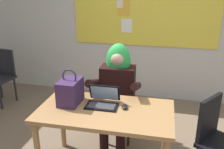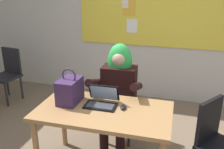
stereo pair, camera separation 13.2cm
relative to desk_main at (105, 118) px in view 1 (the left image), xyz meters
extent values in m
cube|color=beige|center=(0.12, 2.08, 0.71)|extent=(6.67, 0.10, 2.73)
cube|color=yellow|center=(0.12, 2.02, 0.90)|extent=(2.40, 0.02, 1.20)
cube|color=gold|center=(-0.22, 2.01, 0.93)|extent=(0.21, 0.01, 0.28)
cube|color=white|center=(-0.17, 2.01, 0.62)|extent=(0.18, 0.01, 0.23)
cube|color=#F4E0C6|center=(-0.25, 2.01, 1.03)|extent=(0.18, 0.01, 0.24)
cube|color=#A37547|center=(0.00, 0.00, 0.08)|extent=(1.38, 0.78, 0.04)
cylinder|color=#A37547|center=(-0.63, 0.29, -0.30)|extent=(0.06, 0.06, 0.71)
cylinder|color=#A37547|center=(0.61, 0.33, -0.30)|extent=(0.06, 0.06, 0.71)
cube|color=#2D3347|center=(-0.02, 0.65, -0.20)|extent=(0.44, 0.44, 0.04)
cube|color=#2D3347|center=(-0.03, 0.84, 0.04)|extent=(0.38, 0.06, 0.45)
cylinder|color=#262628|center=(0.16, 0.49, -0.44)|extent=(0.04, 0.04, 0.43)
cylinder|color=#262628|center=(-0.18, 0.47, -0.44)|extent=(0.04, 0.04, 0.43)
cylinder|color=#262628|center=(0.14, 0.83, -0.44)|extent=(0.04, 0.04, 0.43)
cylinder|color=#262628|center=(-0.20, 0.81, -0.44)|extent=(0.04, 0.04, 0.43)
cylinder|color=black|center=(0.10, 0.30, -0.42)|extent=(0.11, 0.11, 0.47)
cylinder|color=black|center=(-0.10, 0.29, -0.42)|extent=(0.11, 0.11, 0.47)
cylinder|color=black|center=(0.09, 0.47, -0.15)|extent=(0.17, 0.43, 0.15)
cylinder|color=black|center=(-0.11, 0.46, -0.15)|extent=(0.17, 0.43, 0.15)
cube|color=black|center=(-0.02, 0.67, 0.08)|extent=(0.43, 0.28, 0.52)
cylinder|color=black|center=(0.24, 0.45, 0.19)|extent=(0.11, 0.47, 0.24)
cylinder|color=black|center=(-0.26, 0.43, 0.19)|extent=(0.11, 0.47, 0.24)
sphere|color=#D1A889|center=(-0.02, 0.67, 0.44)|extent=(0.20, 0.20, 0.20)
ellipsoid|color=green|center=(-0.02, 0.70, 0.40)|extent=(0.31, 0.24, 0.44)
cube|color=black|center=(-0.05, 0.05, 0.10)|extent=(0.34, 0.20, 0.01)
cube|color=#333338|center=(-0.05, 0.05, 0.11)|extent=(0.28, 0.15, 0.00)
cube|color=black|center=(-0.05, 0.18, 0.20)|extent=(0.33, 0.08, 0.18)
cube|color=#99B7E0|center=(-0.05, 0.17, 0.20)|extent=(0.29, 0.07, 0.16)
ellipsoid|color=black|center=(0.18, 0.07, 0.11)|extent=(0.08, 0.12, 0.03)
cube|color=#38234C|center=(-0.39, 0.06, 0.23)|extent=(0.20, 0.30, 0.26)
torus|color=#38234C|center=(-0.39, 0.06, 0.40)|extent=(0.16, 0.02, 0.16)
cube|color=black|center=(-2.15, 1.35, 0.03)|extent=(0.38, 0.10, 0.45)
cylinder|color=#262628|center=(-2.04, 0.97, -0.44)|extent=(0.04, 0.04, 0.42)
cylinder|color=#262628|center=(-1.99, 1.31, -0.44)|extent=(0.04, 0.04, 0.42)
cylinder|color=#262628|center=(-2.32, 1.36, -0.44)|extent=(0.04, 0.04, 0.42)
cube|color=black|center=(1.18, 0.14, -0.24)|extent=(0.58, 0.58, 0.04)
cube|color=black|center=(1.03, 0.25, 0.01)|extent=(0.25, 0.33, 0.45)
cylinder|color=#262628|center=(1.14, 0.38, -0.45)|extent=(0.04, 0.04, 0.39)
camera|label=1|loc=(0.60, -2.14, 1.28)|focal=39.70mm
camera|label=2|loc=(0.72, -2.10, 1.28)|focal=39.70mm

